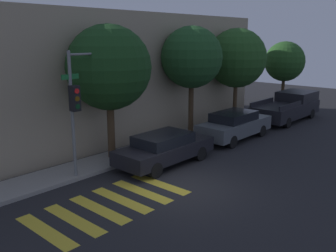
# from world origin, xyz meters

# --- Properties ---
(ground_plane) EXTENTS (60.00, 60.00, 0.00)m
(ground_plane) POSITION_xyz_m (0.00, 0.00, 0.00)
(ground_plane) COLOR black
(sidewalk) EXTENTS (26.00, 1.73, 0.14)m
(sidewalk) POSITION_xyz_m (0.00, 4.06, 0.07)
(sidewalk) COLOR gray
(sidewalk) RESTS_ON ground
(building_row) EXTENTS (26.00, 6.00, 6.32)m
(building_row) POSITION_xyz_m (0.00, 8.33, 3.16)
(building_row) COLOR gray
(building_row) RESTS_ON ground
(crosswalk) EXTENTS (4.97, 2.60, 0.00)m
(crosswalk) POSITION_xyz_m (-2.54, 0.80, 0.00)
(crosswalk) COLOR gold
(crosswalk) RESTS_ON ground
(traffic_light_pole) EXTENTS (2.34, 0.56, 4.69)m
(traffic_light_pole) POSITION_xyz_m (-1.55, 3.37, 3.23)
(traffic_light_pole) COLOR slate
(traffic_light_pole) RESTS_ON ground
(sedan_near_corner) EXTENTS (4.45, 1.75, 1.32)m
(sedan_near_corner) POSITION_xyz_m (1.40, 2.10, 0.70)
(sedan_near_corner) COLOR black
(sedan_near_corner) RESTS_ON ground
(sedan_middle) EXTENTS (4.57, 1.76, 1.44)m
(sedan_middle) POSITION_xyz_m (6.67, 2.10, 0.76)
(sedan_middle) COLOR #4C5156
(sedan_middle) RESTS_ON ground
(pickup_truck) EXTENTS (5.64, 2.12, 1.69)m
(pickup_truck) POSITION_xyz_m (12.92, 2.10, 0.86)
(pickup_truck) COLOR black
(pickup_truck) RESTS_ON ground
(tree_near_corner) EXTENTS (3.48, 3.48, 5.67)m
(tree_near_corner) POSITION_xyz_m (0.34, 4.20, 3.92)
(tree_near_corner) COLOR #42301E
(tree_near_corner) RESTS_ON ground
(tree_midblock) EXTENTS (3.15, 3.15, 5.71)m
(tree_midblock) POSITION_xyz_m (5.71, 4.20, 4.11)
(tree_midblock) COLOR #42301E
(tree_midblock) RESTS_ON ground
(tree_far_end) EXTENTS (3.49, 3.49, 5.66)m
(tree_far_end) POSITION_xyz_m (9.99, 4.20, 3.90)
(tree_far_end) COLOR #4C3823
(tree_far_end) RESTS_ON ground
(tree_behind_truck) EXTENTS (2.85, 2.85, 4.84)m
(tree_behind_truck) POSITION_xyz_m (16.46, 4.20, 3.40)
(tree_behind_truck) COLOR #4C3823
(tree_behind_truck) RESTS_ON ground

